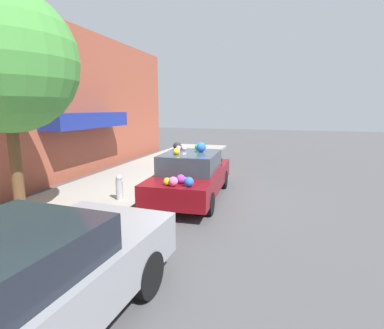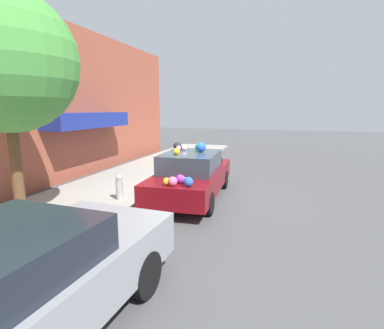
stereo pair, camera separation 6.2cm
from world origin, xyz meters
name	(u,v)px [view 1 (the left image)]	position (x,y,z in m)	size (l,w,h in m)	color
ground_plane	(188,197)	(0.00, 0.00, 0.00)	(60.00, 60.00, 0.00)	#4C4C4F
sidewalk_curb	(109,189)	(0.00, 2.70, 0.05)	(24.00, 3.20, 0.11)	#9E998E
building_facade	(48,104)	(0.09, 4.91, 2.76)	(18.00, 1.20, 5.60)	#9E4C38
street_tree	(5,62)	(-3.14, 2.96, 3.56)	(2.98, 2.98, 4.96)	brown
fire_hydrant	(119,187)	(-1.06, 1.67, 0.45)	(0.20, 0.20, 0.70)	#B2B2B7
art_car	(192,175)	(-0.03, -0.12, 0.71)	(4.36, 1.92, 1.65)	maroon
parked_car_plain	(11,292)	(-6.05, -0.02, 0.74)	(4.43, 2.03, 1.41)	gray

